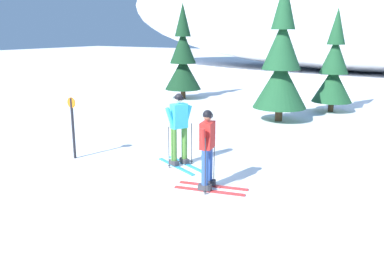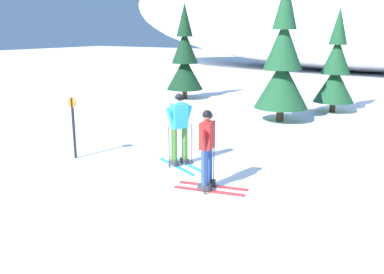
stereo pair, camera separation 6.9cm
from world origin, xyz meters
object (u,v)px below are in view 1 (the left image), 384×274
(pine_tree_center_left, at_px, (281,64))
(pine_tree_center, at_px, (334,69))
(skier_cyan_jacket, at_px, (179,128))
(skier_red_jacket, at_px, (208,148))
(trail_marker_post, at_px, (73,124))
(pine_tree_far_left, at_px, (183,59))

(pine_tree_center_left, distance_m, pine_tree_center, 3.20)
(skier_cyan_jacket, bearing_deg, pine_tree_center_left, 88.00)
(pine_tree_center, bearing_deg, pine_tree_center_left, -112.40)
(skier_cyan_jacket, relative_size, pine_tree_center_left, 0.36)
(skier_red_jacket, height_order, trail_marker_post, skier_red_jacket)
(pine_tree_center, height_order, trail_marker_post, pine_tree_center)
(trail_marker_post, bearing_deg, skier_cyan_jacket, 19.59)
(skier_cyan_jacket, relative_size, pine_tree_center, 0.43)
(skier_red_jacket, bearing_deg, skier_cyan_jacket, 143.10)
(skier_red_jacket, height_order, pine_tree_center, pine_tree_center)
(pine_tree_far_left, distance_m, pine_tree_center, 7.25)
(pine_tree_far_left, height_order, pine_tree_center_left, pine_tree_center_left)
(skier_red_jacket, xyz_separation_m, pine_tree_center_left, (-1.20, 7.58, 1.24))
(pine_tree_far_left, height_order, trail_marker_post, pine_tree_far_left)
(pine_tree_center_left, bearing_deg, pine_tree_center, 67.60)
(pine_tree_center_left, distance_m, trail_marker_post, 8.14)
(pine_tree_far_left, bearing_deg, skier_red_jacket, -54.82)
(skier_cyan_jacket, relative_size, pine_tree_far_left, 0.40)
(skier_cyan_jacket, bearing_deg, trail_marker_post, -160.41)
(skier_red_jacket, distance_m, trail_marker_post, 4.16)
(pine_tree_far_left, bearing_deg, skier_cyan_jacket, -57.72)
(trail_marker_post, bearing_deg, skier_red_jacket, -1.37)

